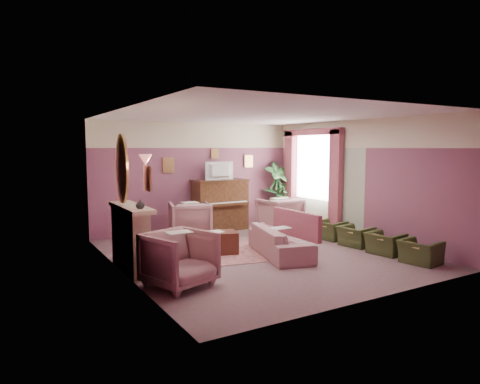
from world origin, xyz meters
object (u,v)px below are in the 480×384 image
floral_armchair_front (179,256)px  olive_chair_c (356,233)px  piano (220,205)px  coffee_table (212,243)px  sofa (280,236)px  olive_chair_b (385,240)px  olive_chair_d (330,227)px  floral_armchair_left (190,218)px  olive_chair_a (420,248)px  side_table (279,212)px  television (221,169)px  floral_armchair_right (280,213)px

floral_armchair_front → olive_chair_c: floral_armchair_front is taller
piano → olive_chair_c: 3.60m
floral_armchair_front → coffee_table: bearing=49.0°
sofa → olive_chair_b: bearing=-28.1°
piano → olive_chair_d: size_ratio=2.05×
sofa → olive_chair_d: bearing=18.3°
piano → floral_armchair_left: size_ratio=1.45×
olive_chair_a → sofa: bearing=136.0°
coffee_table → olive_chair_a: (3.02, -2.62, 0.07)m
floral_armchair_front → side_table: (4.49, 3.59, -0.13)m
olive_chair_b → side_table: (0.11, 3.84, 0.06)m
television → floral_armchair_front: size_ratio=0.83×
floral_armchair_right → olive_chair_a: size_ratio=1.41×
floral_armchair_front → olive_chair_c: 4.42m
floral_armchair_front → sofa: bearing=17.2°
coffee_table → floral_armchair_right: size_ratio=1.04×
olive_chair_b → olive_chair_d: (0.00, 1.64, 0.00)m
coffee_table → floral_armchair_left: bearing=81.7°
piano → floral_armchair_front: piano is taller
olive_chair_a → floral_armchair_right: bearing=96.8°
floral_armchair_left → side_table: floral_armchair_left is taller
sofa → coffee_table: bearing=145.0°
sofa → piano: bearing=86.2°
floral_armchair_front → olive_chair_a: bearing=-13.7°
piano → floral_armchair_left: (-1.08, -0.50, -0.17)m
olive_chair_c → floral_armchair_left: bearing=136.3°
floral_armchair_front → olive_chair_c: size_ratio=1.41×
floral_armchair_front → olive_chair_b: floral_armchair_front is taller
floral_armchair_left → side_table: bearing=7.1°
television → sofa: bearing=-93.9°
floral_armchair_front → olive_chair_c: bearing=7.5°
olive_chair_a → floral_armchair_front: bearing=166.3°
side_table → olive_chair_b: bearing=-91.7°
piano → olive_chair_c: (1.70, -3.16, -0.36)m
television → olive_chair_d: television is taller
floral_armchair_right → side_table: size_ratio=1.38×
television → floral_armchair_right: size_ratio=0.83×
piano → olive_chair_c: size_ratio=2.05×
floral_armchair_right → olive_chair_c: (0.46, -2.21, -0.19)m
coffee_table → olive_chair_c: 3.18m
floral_armchair_right → sofa: bearing=-125.4°
coffee_table → olive_chair_c: bearing=-18.0°
coffee_table → floral_armchair_right: (2.56, 1.23, 0.26)m
coffee_table → olive_chair_c: size_ratio=1.47×
sofa → olive_chair_b: size_ratio=2.86×
olive_chair_a → television: bearing=109.6°
floral_armchair_left → floral_armchair_right: (2.32, -0.44, 0.00)m
floral_armchair_left → olive_chair_a: (2.78, -4.30, -0.19)m
olive_chair_a → side_table: size_ratio=0.97×
olive_chair_c → television: bearing=118.6°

